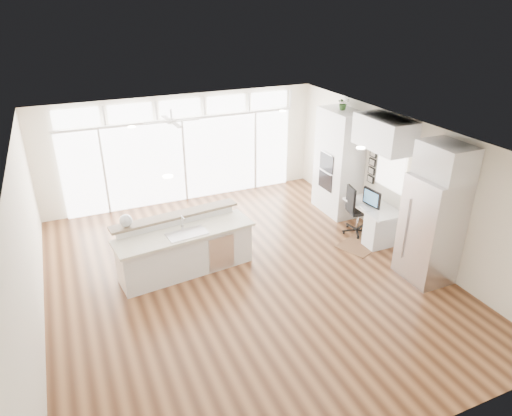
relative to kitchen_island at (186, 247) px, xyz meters
name	(u,v)px	position (x,y,z in m)	size (l,w,h in m)	color
floor	(244,277)	(0.93, -0.62, -0.53)	(7.00, 8.00, 0.02)	#482816
ceiling	(242,139)	(0.93, -0.62, 2.18)	(7.00, 8.00, 0.02)	white
wall_back	(183,149)	(0.93, 3.38, 0.83)	(7.00, 0.04, 2.70)	silver
wall_front	(388,364)	(0.93, -4.62, 0.83)	(7.00, 0.04, 2.70)	silver
wall_left	(27,253)	(-2.57, -0.62, 0.83)	(0.04, 8.00, 2.70)	silver
wall_right	(401,183)	(4.43, -0.62, 0.83)	(0.04, 8.00, 2.70)	silver
glass_wall	(184,161)	(0.93, 3.32, 0.53)	(5.80, 0.06, 2.08)	white
transom_row	(180,108)	(0.93, 3.32, 1.86)	(5.90, 0.06, 0.40)	white
desk_window	(391,169)	(4.39, -0.32, 1.03)	(0.04, 0.85, 0.85)	white
ceiling_fan	(171,117)	(0.43, 2.18, 1.96)	(1.16, 1.16, 0.32)	silver
recessed_lights	(238,137)	(0.93, -0.42, 2.16)	(3.40, 3.00, 0.02)	white
oven_cabinet	(338,162)	(4.10, 1.18, 0.73)	(0.64, 1.20, 2.50)	silver
desk_nook	(372,222)	(4.06, -0.32, -0.14)	(0.72, 1.30, 0.76)	silver
upper_cabinets	(384,133)	(4.10, -0.32, 1.83)	(0.64, 1.30, 0.64)	silver
refrigerator	(431,229)	(4.04, -1.97, 0.48)	(0.76, 0.90, 2.00)	silver
fridge_cabinet	(446,161)	(4.10, -1.97, 1.78)	(0.64, 0.90, 0.60)	silver
framed_photos	(372,166)	(4.39, 0.30, 0.88)	(0.06, 0.22, 0.80)	black
kitchen_island	(186,247)	(0.00, 0.00, 0.00)	(2.62, 0.99, 1.04)	silver
rug	(361,244)	(3.69, -0.50, -0.51)	(0.97, 0.70, 0.01)	#392012
office_chair	(359,210)	(3.91, -0.01, 0.03)	(0.58, 0.53, 1.11)	black
fishbowl	(126,221)	(-0.99, 0.29, 0.64)	(0.23, 0.23, 0.23)	silver
monitor	(372,198)	(3.98, -0.32, 0.44)	(0.08, 0.49, 0.41)	black
keyboard	(364,208)	(3.81, -0.32, 0.25)	(0.12, 0.32, 0.02)	white
potted_plant	(343,105)	(4.10, 1.18, 2.09)	(0.27, 0.30, 0.23)	#315A26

